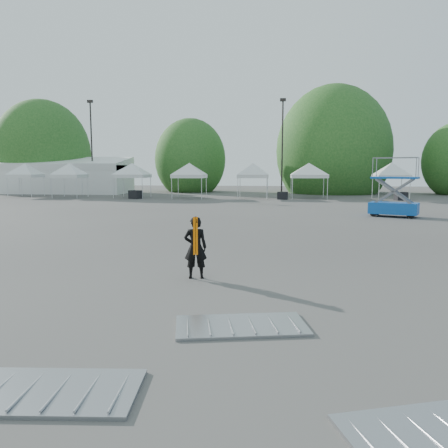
# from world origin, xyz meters

# --- Properties ---
(ground) EXTENTS (120.00, 120.00, 0.00)m
(ground) POSITION_xyz_m (0.00, 0.00, 0.00)
(ground) COLOR #474442
(ground) RESTS_ON ground
(marquee) EXTENTS (15.00, 6.25, 4.23)m
(marquee) POSITION_xyz_m (-22.00, 35.00, 1.97)
(marquee) COLOR silver
(marquee) RESTS_ON ground
(light_pole_west) EXTENTS (0.60, 0.25, 10.30)m
(light_pole_west) POSITION_xyz_m (-18.00, 34.00, 5.77)
(light_pole_west) COLOR black
(light_pole_west) RESTS_ON ground
(light_pole_east) EXTENTS (0.60, 0.25, 9.80)m
(light_pole_east) POSITION_xyz_m (3.00, 32.00, 5.52)
(light_pole_east) COLOR black
(light_pole_east) RESTS_ON ground
(tree_far_w) EXTENTS (4.80, 4.80, 7.30)m
(tree_far_w) POSITION_xyz_m (-26.00, 38.00, 4.54)
(tree_far_w) COLOR #382314
(tree_far_w) RESTS_ON ground
(tree_mid_w) EXTENTS (4.16, 4.16, 6.33)m
(tree_mid_w) POSITION_xyz_m (-8.00, 40.00, 3.93)
(tree_mid_w) COLOR #382314
(tree_mid_w) RESTS_ON ground
(tree_mid_e) EXTENTS (5.12, 5.12, 7.79)m
(tree_mid_e) POSITION_xyz_m (9.00, 39.00, 4.84)
(tree_mid_e) COLOR #382314
(tree_mid_e) RESTS_ON ground
(tent_a) EXTENTS (3.77, 3.77, 3.88)m
(tent_a) POSITION_xyz_m (-22.45, 28.04, 3.06)
(tent_a) COLOR silver
(tent_a) RESTS_ON ground
(tent_b) EXTENTS (3.80, 3.80, 3.88)m
(tent_b) POSITION_xyz_m (-17.53, 27.41, 3.06)
(tent_b) COLOR silver
(tent_b) RESTS_ON ground
(tent_c) EXTENTS (4.30, 4.30, 3.88)m
(tent_c) POSITION_xyz_m (-11.45, 27.98, 3.06)
(tent_c) COLOR silver
(tent_c) RESTS_ON ground
(tent_d) EXTENTS (4.23, 4.23, 3.88)m
(tent_d) POSITION_xyz_m (-5.74, 27.56, 3.06)
(tent_d) COLOR silver
(tent_d) RESTS_ON ground
(tent_e) EXTENTS (4.05, 4.05, 3.88)m
(tent_e) POSITION_xyz_m (0.24, 28.20, 3.06)
(tent_e) COLOR silver
(tent_e) RESTS_ON ground
(tent_f) EXTENTS (4.74, 4.74, 3.88)m
(tent_f) POSITION_xyz_m (5.47, 28.79, 3.06)
(tent_f) COLOR silver
(tent_f) RESTS_ON ground
(tent_g) EXTENTS (3.94, 3.94, 3.88)m
(tent_g) POSITION_xyz_m (12.58, 27.26, 3.06)
(tent_g) COLOR silver
(tent_g) RESTS_ON ground
(man) EXTENTS (0.62, 0.46, 1.57)m
(man) POSITION_xyz_m (0.25, -2.62, 0.79)
(man) COLOR black
(man) RESTS_ON ground
(scissor_lift) EXTENTS (2.94, 2.26, 3.41)m
(scissor_lift) POSITION_xyz_m (9.11, 12.91, 1.72)
(scissor_lift) COLOR #0C3EA8
(scissor_lift) RESTS_ON ground
(barrier_left) EXTENTS (2.41, 1.36, 0.07)m
(barrier_left) POSITION_xyz_m (-0.59, -8.46, 0.04)
(barrier_left) COLOR #93969A
(barrier_left) RESTS_ON ground
(barrier_mid) EXTENTS (2.44, 1.56, 0.07)m
(barrier_mid) POSITION_xyz_m (1.65, -5.93, 0.04)
(barrier_mid) COLOR #93969A
(barrier_mid) RESTS_ON ground
(barrier_right) EXTENTS (2.21, 1.57, 0.06)m
(barrier_right) POSITION_xyz_m (3.91, -8.78, 0.03)
(barrier_right) COLOR #93969A
(barrier_right) RESTS_ON ground
(crate_west) EXTENTS (1.23, 1.09, 0.79)m
(crate_west) POSITION_xyz_m (-10.65, 26.30, 0.39)
(crate_west) COLOR black
(crate_west) RESTS_ON ground
(crate_mid) EXTENTS (0.98, 0.82, 0.69)m
(crate_mid) POSITION_xyz_m (3.01, 27.03, 0.34)
(crate_mid) COLOR black
(crate_mid) RESTS_ON ground
(crate_east) EXTENTS (1.10, 0.95, 0.74)m
(crate_east) POSITION_xyz_m (13.42, 26.97, 0.37)
(crate_east) COLOR black
(crate_east) RESTS_ON ground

